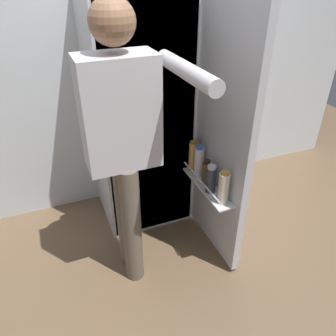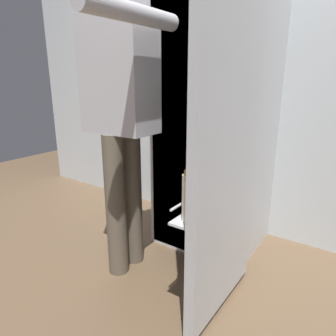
% 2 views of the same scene
% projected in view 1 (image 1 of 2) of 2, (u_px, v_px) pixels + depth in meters
% --- Properties ---
extents(ground_plane, '(6.82, 6.82, 0.00)m').
position_uv_depth(ground_plane, '(166.00, 248.00, 2.47)').
color(ground_plane, brown).
extents(kitchen_wall, '(4.40, 0.10, 2.62)m').
position_uv_depth(kitchen_wall, '(122.00, 44.00, 2.48)').
color(kitchen_wall, silver).
rests_on(kitchen_wall, ground_plane).
extents(refrigerator, '(0.72, 1.22, 1.71)m').
position_uv_depth(refrigerator, '(145.00, 119.00, 2.42)').
color(refrigerator, silver).
rests_on(refrigerator, ground_plane).
extents(person, '(0.53, 0.73, 1.71)m').
position_uv_depth(person, '(123.00, 135.00, 1.79)').
color(person, '#665B4C').
rests_on(person, ground_plane).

